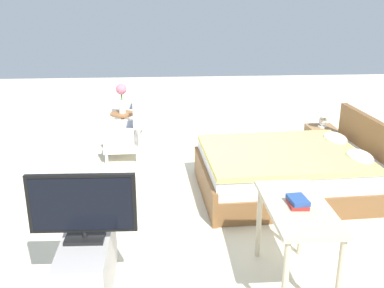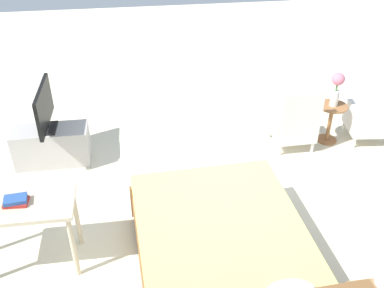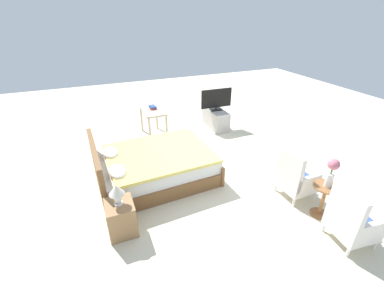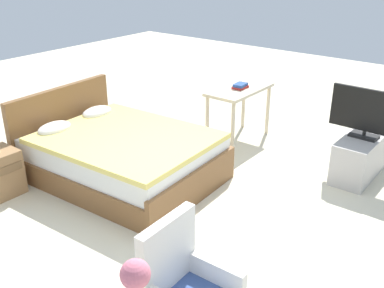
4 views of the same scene
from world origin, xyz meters
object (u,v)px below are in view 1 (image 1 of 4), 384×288
at_px(armchair_by_window_right, 126,135).
at_px(tv_stand, 88,266).
at_px(armchair_by_window_left, 130,116).
at_px(tv_flatscreen, 82,206).
at_px(flower_vase, 122,95).
at_px(vanity_desk, 297,218).
at_px(table_lamp, 323,113).
at_px(nightstand, 320,144).
at_px(side_table, 123,125).
at_px(book_stack, 298,202).
at_px(bed, 291,171).

height_order(armchair_by_window_right, tv_stand, armchair_by_window_right).
xyz_separation_m(armchair_by_window_left, tv_flatscreen, (4.35, -0.10, 0.44)).
relative_size(armchair_by_window_left, flower_vase, 1.93).
bearing_deg(tv_flatscreen, vanity_desk, 89.14).
relative_size(table_lamp, vanity_desk, 0.32).
bearing_deg(armchair_by_window_left, table_lamp, 64.68).
height_order(flower_vase, tv_flatscreen, tv_flatscreen).
relative_size(armchair_by_window_right, nightstand, 1.76).
distance_m(flower_vase, nightstand, 3.19).
relative_size(side_table, book_stack, 2.56).
relative_size(flower_vase, table_lamp, 1.45).
bearing_deg(armchair_by_window_left, vanity_desk, 20.89).
relative_size(table_lamp, tv_flatscreen, 0.38).
relative_size(table_lamp, book_stack, 1.48).
distance_m(armchair_by_window_left, vanity_desk, 4.69).
bearing_deg(armchair_by_window_right, flower_vase, -171.22).
bearing_deg(bed, side_table, -131.19).
relative_size(tv_stand, tv_flatscreen, 1.10).
xyz_separation_m(armchair_by_window_right, vanity_desk, (3.27, 1.67, 0.28)).
height_order(side_table, table_lamp, table_lamp).
xyz_separation_m(armchair_by_window_left, tv_stand, (4.34, -0.10, -0.12)).
bearing_deg(flower_vase, side_table, -90.00).
xyz_separation_m(side_table, vanity_desk, (3.82, 1.75, 0.30)).
xyz_separation_m(bed, book_stack, (1.86, -0.50, 0.51)).
height_order(table_lamp, vanity_desk, table_lamp).
bearing_deg(table_lamp, side_table, -105.58).
xyz_separation_m(armchair_by_window_left, table_lamp, (1.39, 2.94, 0.36)).
xyz_separation_m(armchair_by_window_left, book_stack, (4.37, 1.66, 0.43)).
bearing_deg(armchair_by_window_left, tv_stand, -1.29).
relative_size(bed, book_stack, 10.01).
xyz_separation_m(armchair_by_window_left, nightstand, (1.39, 2.94, -0.11)).
bearing_deg(flower_vase, nightstand, 74.41).
xyz_separation_m(armchair_by_window_right, nightstand, (0.29, 2.94, -0.11)).
height_order(flower_vase, nightstand, flower_vase).
bearing_deg(nightstand, side_table, -105.59).
xyz_separation_m(tv_stand, book_stack, (0.03, 1.76, 0.56)).
bearing_deg(flower_vase, vanity_desk, 24.63).
distance_m(side_table, flower_vase, 0.50).
distance_m(bed, armchair_by_window_left, 3.32).
xyz_separation_m(nightstand, tv_stand, (2.95, -3.03, -0.01)).
xyz_separation_m(armchair_by_window_right, tv_flatscreen, (3.25, -0.10, 0.44)).
distance_m(armchair_by_window_right, side_table, 0.56).
relative_size(table_lamp, tv_stand, 0.34).
xyz_separation_m(bed, side_table, (-1.97, -2.25, 0.06)).
height_order(side_table, nightstand, side_table).
distance_m(table_lamp, tv_flatscreen, 4.24).
distance_m(nightstand, tv_flatscreen, 4.27).
height_order(flower_vase, vanity_desk, flower_vase).
xyz_separation_m(nightstand, book_stack, (2.98, -1.27, 0.55)).
bearing_deg(tv_flatscreen, bed, 129.04).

